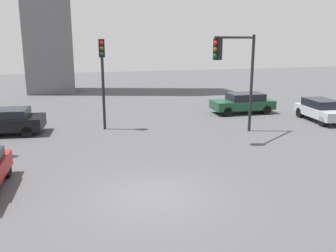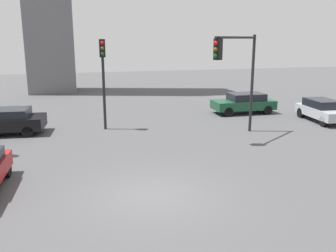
# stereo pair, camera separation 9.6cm
# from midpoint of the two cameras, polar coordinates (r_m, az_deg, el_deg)

# --- Properties ---
(ground_plane) EXTENTS (95.43, 95.43, 0.00)m
(ground_plane) POSITION_cam_midpoint_polar(r_m,az_deg,el_deg) (12.72, -2.15, -10.67)
(ground_plane) COLOR #4C4C4F
(traffic_light_1) EXTENTS (3.32, 2.30, 5.41)m
(traffic_light_1) POSITION_cam_midpoint_polar(r_m,az_deg,el_deg) (19.51, 10.82, 9.51)
(traffic_light_1) COLOR black
(traffic_light_1) RESTS_ON ground_plane
(traffic_light_2) EXTENTS (0.33, 0.47, 5.17)m
(traffic_light_2) POSITION_cam_midpoint_polar(r_m,az_deg,el_deg) (21.30, -9.95, 8.97)
(traffic_light_2) COLOR black
(traffic_light_2) RESTS_ON ground_plane
(car_0) EXTENTS (2.10, 4.08, 1.39)m
(car_0) POSITION_cam_midpoint_polar(r_m,az_deg,el_deg) (25.52, 22.98, 2.32)
(car_0) COLOR #ADB2B7
(car_0) RESTS_ON ground_plane
(car_2) EXTENTS (4.79, 2.54, 1.42)m
(car_2) POSITION_cam_midpoint_polar(r_m,az_deg,el_deg) (22.24, -24.30, 0.73)
(car_2) COLOR black
(car_2) RESTS_ON ground_plane
(car_5) EXTENTS (4.37, 2.01, 1.43)m
(car_5) POSITION_cam_midpoint_polar(r_m,az_deg,el_deg) (26.60, 11.85, 3.57)
(car_5) COLOR #19472D
(car_5) RESTS_ON ground_plane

